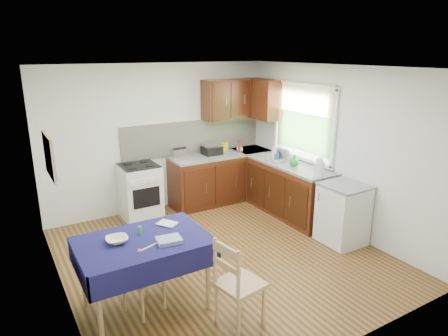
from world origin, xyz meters
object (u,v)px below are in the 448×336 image
toaster (180,154)px  dining_table (144,249)px  chair_far (146,275)px  sandwich_press (212,149)px  kettle (319,167)px  chair_near (237,281)px  dish_rack (282,158)px

toaster → dining_table: bearing=-136.3°
chair_far → toaster: (1.53, 2.44, 0.56)m
sandwich_press → kettle: 2.05m
dining_table → sandwich_press: bearing=60.8°
chair_far → chair_near: (0.70, -0.67, 0.06)m
toaster → kettle: kettle is taller
dining_table → kettle: 2.99m
toaster → kettle: bearing=-66.4°
dining_table → kettle: bearing=22.5°
sandwich_press → dining_table: bearing=-144.6°
sandwich_press → dish_rack: dish_rack is taller
chair_near → toaster: size_ratio=3.35×
chair_near → dish_rack: 3.24m
kettle → dining_table: bearing=-170.1°
chair_far → kettle: (2.95, 0.58, 0.58)m
chair_near → sandwich_press: bearing=-34.5°
toaster → kettle: (1.42, -1.86, 0.02)m
toaster → sandwich_press: size_ratio=0.89×
chair_near → sandwich_press: sandwich_press is taller
dish_rack → sandwich_press: bearing=129.5°
chair_far → sandwich_press: bearing=-151.8°
dining_table → toaster: 2.82m
dining_table → sandwich_press: sandwich_press is taller
toaster → kettle: size_ratio=1.02×
dining_table → chair_near: 1.03m
dining_table → toaster: size_ratio=4.72×
toaster → sandwich_press: 0.65m
chair_near → kettle: 2.62m
chair_near → toaster: (0.82, 3.11, 0.50)m
dish_rack → chair_far: bearing=-155.3°
kettle → toaster: bearing=127.4°
sandwich_press → dish_rack: size_ratio=0.68×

